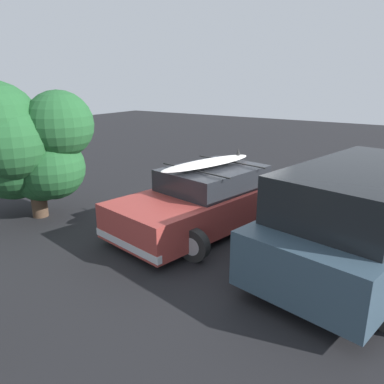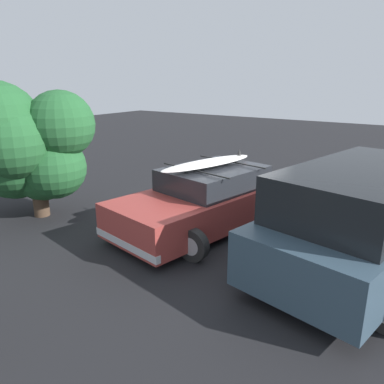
{
  "view_description": "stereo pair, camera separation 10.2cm",
  "coord_description": "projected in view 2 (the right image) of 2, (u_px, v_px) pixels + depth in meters",
  "views": [
    {
      "loc": [
        -3.94,
        7.24,
        3.15
      ],
      "look_at": [
        -0.01,
        1.22,
        0.95
      ],
      "focal_mm": 35.0,
      "sensor_mm": 36.0,
      "label": 1
    },
    {
      "loc": [
        -4.03,
        7.18,
        3.15
      ],
      "look_at": [
        -0.01,
        1.22,
        0.95
      ],
      "focal_mm": 35.0,
      "sensor_mm": 36.0,
      "label": 2
    }
  ],
  "objects": [
    {
      "name": "ground_plane",
      "position": [
        221.0,
        218.0,
        8.77
      ],
      "size": [
        44.0,
        44.0,
        0.02
      ],
      "primitive_type": "cube",
      "color": "black",
      "rests_on": "ground"
    },
    {
      "name": "sedan_car",
      "position": [
        209.0,
        199.0,
        8.11
      ],
      "size": [
        2.92,
        4.68,
        1.59
      ],
      "color": "#9E3833",
      "rests_on": "ground"
    },
    {
      "name": "bush_near_left",
      "position": [
        22.0,
        148.0,
        8.3
      ],
      "size": [
        2.83,
        2.66,
        3.13
      ],
      "color": "#4C3828",
      "rests_on": "ground"
    },
    {
      "name": "suv_car",
      "position": [
        362.0,
        219.0,
        6.16
      ],
      "size": [
        3.23,
        4.84,
        1.81
      ],
      "color": "#334756",
      "rests_on": "ground"
    }
  ]
}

